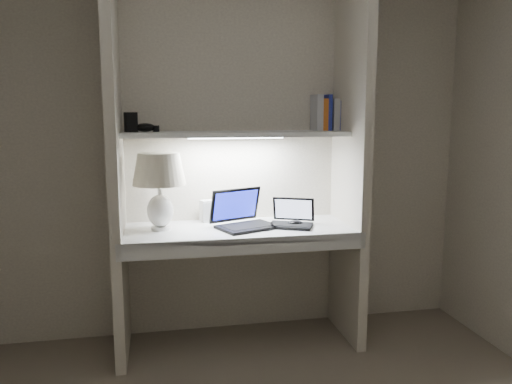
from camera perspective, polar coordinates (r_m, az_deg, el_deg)
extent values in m
cube|color=beige|center=(3.33, -2.77, 5.05)|extent=(3.20, 0.01, 2.50)
cube|color=beige|center=(3.03, -15.79, 4.33)|extent=(0.06, 0.55, 2.50)
cube|color=beige|center=(3.26, 10.80, 4.81)|extent=(0.06, 0.55, 2.50)
cube|color=white|center=(3.14, -1.96, -4.43)|extent=(1.40, 0.55, 0.04)
cube|color=silver|center=(2.90, -1.13, -6.18)|extent=(1.46, 0.03, 0.10)
cube|color=silver|center=(3.15, -2.30, 6.65)|extent=(1.40, 0.36, 0.03)
cube|color=white|center=(3.15, -2.30, 6.25)|extent=(0.60, 0.04, 0.02)
cylinder|color=white|center=(3.13, -10.82, -4.05)|extent=(0.12, 0.12, 0.02)
ellipsoid|color=white|center=(3.11, -10.88, -2.12)|extent=(0.16, 0.16, 0.20)
cylinder|color=white|center=(3.09, -10.95, 0.04)|extent=(0.03, 0.03, 0.09)
sphere|color=#FFD899|center=(3.08, -11.00, 1.62)|extent=(0.05, 0.05, 0.05)
cube|color=black|center=(3.11, -0.97, -4.02)|extent=(0.42, 0.36, 0.02)
cube|color=black|center=(3.11, -0.97, -3.85)|extent=(0.34, 0.27, 0.00)
cube|color=black|center=(3.21, -2.40, -1.47)|extent=(0.35, 0.19, 0.22)
cube|color=#1926D9|center=(3.20, -2.33, -1.49)|extent=(0.30, 0.16, 0.18)
cube|color=black|center=(3.15, 3.97, -3.86)|extent=(0.32, 0.28, 0.02)
cube|color=black|center=(3.15, 3.97, -3.69)|extent=(0.26, 0.21, 0.00)
cube|color=black|center=(3.24, 4.32, -1.95)|extent=(0.26, 0.16, 0.16)
cube|color=silver|center=(3.24, 4.30, -1.97)|extent=(0.23, 0.13, 0.13)
cube|color=silver|center=(3.31, -5.43, -2.15)|extent=(0.12, 0.10, 0.14)
ellipsoid|color=black|center=(3.18, 4.51, -3.58)|extent=(0.11, 0.08, 0.04)
torus|color=black|center=(3.10, 1.41, -4.09)|extent=(0.13, 0.13, 0.01)
cube|color=yellow|center=(3.18, -10.46, -4.03)|extent=(0.07, 0.07, 0.00)
cube|color=silver|center=(3.44, 9.91, 8.71)|extent=(0.03, 0.16, 0.21)
cube|color=#282BA3|center=(3.43, 9.44, 8.94)|extent=(0.04, 0.16, 0.24)
cube|color=#AFAFAB|center=(3.41, 8.82, 8.74)|extent=(0.04, 0.16, 0.21)
cube|color=navy|center=(3.40, 8.07, 8.97)|extent=(0.03, 0.16, 0.23)
cube|color=orange|center=(3.39, 7.58, 8.76)|extent=(0.03, 0.16, 0.21)
cube|color=#B8B8BD|center=(3.38, 6.95, 8.99)|extent=(0.04, 0.16, 0.23)
cube|color=black|center=(3.14, -14.11, 7.74)|extent=(0.08, 0.07, 0.12)
ellipsoid|color=black|center=(3.15, -12.56, 7.21)|extent=(0.13, 0.09, 0.05)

